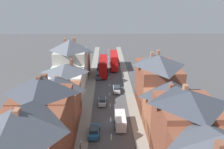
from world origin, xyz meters
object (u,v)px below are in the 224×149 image
double_decker_bus_lead (103,66)px  car_parked_left_a (117,89)px  car_mid_black (99,75)px  double_decker_bus_mid_street (114,60)px  car_near_blue (100,66)px  car_parked_left_b (102,101)px  delivery_van (120,120)px  car_mid_white (94,131)px  car_far_grey (117,62)px

double_decker_bus_lead → car_parked_left_a: double_decker_bus_lead is taller
car_parked_left_a → car_mid_black: bearing=115.8°
double_decker_bus_lead → double_decker_bus_mid_street: (3.60, 6.51, 0.00)m
car_near_blue → car_mid_black: (0.00, -9.75, 0.00)m
double_decker_bus_lead → car_parked_left_b: bearing=-90.0°
car_parked_left_a → delivery_van: delivery_van is taller
car_parked_left_a → car_parked_left_b: bearing=-117.6°
car_mid_white → car_far_grey: bearing=81.9°
car_mid_black → car_far_grey: 15.72m
car_parked_left_a → car_mid_white: car_mid_white is taller
car_parked_left_a → delivery_van: size_ratio=0.87×
double_decker_bus_mid_street → car_mid_black: size_ratio=2.45×
double_decker_bus_lead → double_decker_bus_mid_street: size_ratio=1.00×
car_mid_black → double_decker_bus_lead: bearing=68.5°
double_decker_bus_lead → car_parked_left_a: (3.61, -13.44, -2.02)m
car_parked_left_a → car_mid_black: 11.28m
double_decker_bus_mid_street → delivery_van: (0.01, -36.16, -1.48)m
double_decker_bus_lead → car_mid_white: double_decker_bus_lead is taller
car_mid_white → car_near_blue: bearing=90.0°
double_decker_bus_lead → car_far_grey: (4.91, 11.17, -1.97)m
car_mid_black → car_far_grey: bearing=66.8°
car_mid_black → car_mid_white: car_mid_black is taller
car_near_blue → car_parked_left_a: size_ratio=0.94×
car_mid_white → delivery_van: (4.90, 2.61, 0.51)m
delivery_van → car_mid_black: bearing=100.5°
double_decker_bus_mid_street → car_far_grey: size_ratio=2.84×
double_decker_bus_mid_street → car_far_grey: (1.31, 4.66, -1.97)m
double_decker_bus_lead → car_far_grey: 12.36m
double_decker_bus_lead → double_decker_bus_mid_street: bearing=61.0°
car_near_blue → car_parked_left_b: car_near_blue is taller
car_parked_left_b → car_mid_white: (-1.30, -11.93, 0.03)m
double_decker_bus_lead → delivery_van: (3.61, -29.65, -1.48)m
car_mid_black → car_far_grey: car_far_grey is taller
car_near_blue → car_parked_left_b: 26.83m
car_near_blue → car_mid_black: size_ratio=0.97×
double_decker_bus_mid_street → car_near_blue: 5.28m
car_mid_black → car_parked_left_b: 17.10m
double_decker_bus_lead → car_parked_left_a: bearing=-75.0°
double_decker_bus_mid_street → delivery_van: bearing=-90.0°
car_near_blue → delivery_van: size_ratio=0.82×
double_decker_bus_lead → car_mid_black: (-1.29, -3.28, -1.98)m
car_near_blue → car_mid_white: car_near_blue is taller
car_parked_left_a → car_mid_black: (-4.90, 10.16, 0.04)m
double_decker_bus_mid_street → car_near_blue: size_ratio=2.52×
car_mid_black → car_near_blue: bearing=90.0°
car_far_grey → double_decker_bus_mid_street: bearing=-105.7°
car_parked_left_a → double_decker_bus_lead: bearing=105.0°
car_parked_left_a → car_mid_white: 19.45m
car_parked_left_b → car_mid_white: bearing=-96.2°
double_decker_bus_lead → delivery_van: size_ratio=2.08×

